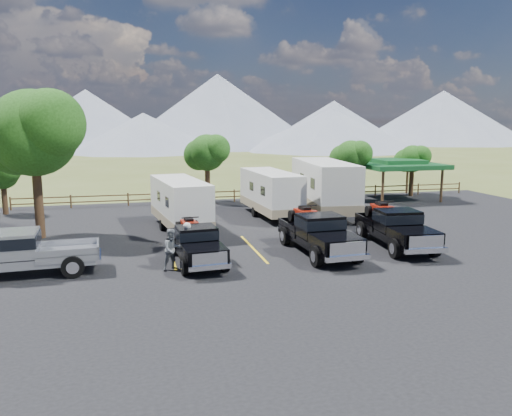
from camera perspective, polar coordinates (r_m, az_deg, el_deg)
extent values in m
plane|color=#535C27|center=(21.43, 7.50, -7.00)|extent=(320.00, 320.00, 0.00)
cube|color=black|center=(24.14, 4.90, -4.98)|extent=(44.00, 34.00, 0.04)
cube|color=gold|center=(23.92, -9.69, -5.16)|extent=(0.12, 5.50, 0.01)
cube|color=gold|center=(24.52, -0.30, -4.65)|extent=(0.12, 5.50, 0.01)
cube|color=gold|center=(25.72, 8.41, -4.06)|extent=(0.12, 5.50, 0.01)
cube|color=gold|center=(27.47, 16.17, -3.46)|extent=(0.12, 5.50, 0.01)
cylinder|color=#321F13|center=(28.76, -23.63, 1.14)|extent=(0.48, 0.48, 4.48)
sphere|color=#1C4511|center=(28.50, -24.09, 7.83)|extent=(4.48, 4.48, 4.48)
sphere|color=#1C4511|center=(27.55, -22.46, 8.90)|extent=(3.52, 3.52, 3.52)
sphere|color=#1C4511|center=(29.36, -25.55, 7.14)|extent=(3.84, 3.84, 3.84)
cylinder|color=#321F13|center=(39.99, 10.70, 2.80)|extent=(0.39, 0.39, 2.80)
sphere|color=#1C4511|center=(39.79, 10.79, 5.80)|extent=(2.52, 2.52, 2.52)
sphere|color=#1C4511|center=(39.60, 11.79, 6.14)|extent=(1.98, 1.98, 1.98)
sphere|color=#1C4511|center=(39.96, 9.89, 5.59)|extent=(2.16, 2.16, 2.16)
cylinder|color=#321F13|center=(43.69, 17.33, 2.92)|extent=(0.38, 0.38, 2.52)
sphere|color=#1C4511|center=(43.52, 17.46, 5.40)|extent=(2.24, 2.24, 2.24)
sphere|color=#1C4511|center=(43.41, 18.29, 5.66)|extent=(1.76, 1.76, 1.76)
sphere|color=#1C4511|center=(43.60, 16.70, 5.23)|extent=(1.92, 1.92, 1.92)
cylinder|color=#321F13|center=(38.75, -5.55, 2.92)|extent=(0.41, 0.41, 3.08)
sphere|color=#1C4511|center=(38.55, -5.61, 6.33)|extent=(2.80, 2.80, 2.80)
sphere|color=#1C4511|center=(38.13, -4.61, 6.76)|extent=(2.20, 2.20, 2.20)
sphere|color=#1C4511|center=(38.92, -6.52, 6.05)|extent=(2.40, 2.40, 2.40)
cylinder|color=#321F13|center=(37.38, -26.80, 1.00)|extent=(0.36, 0.36, 2.24)
sphere|color=#1C4511|center=(37.19, -27.00, 3.55)|extent=(2.10, 2.10, 2.10)
sphere|color=#1C4511|center=(36.70, -26.47, 3.88)|extent=(1.65, 1.65, 1.65)
cylinder|color=brown|center=(38.91, -26.25, 0.42)|extent=(0.12, 0.12, 1.00)
cylinder|color=brown|center=(38.25, -20.40, 0.68)|extent=(0.12, 0.12, 1.00)
cylinder|color=brown|center=(38.00, -14.40, 0.93)|extent=(0.12, 0.12, 1.00)
cylinder|color=brown|center=(38.16, -8.39, 1.17)|extent=(0.12, 0.12, 1.00)
cylinder|color=brown|center=(38.75, -2.49, 1.40)|extent=(0.12, 0.12, 1.00)
cylinder|color=brown|center=(39.72, 3.17, 1.60)|extent=(0.12, 0.12, 1.00)
cylinder|color=brown|center=(41.07, 8.52, 1.78)|extent=(0.12, 0.12, 1.00)
cylinder|color=brown|center=(42.75, 13.49, 1.93)|extent=(0.12, 0.12, 1.00)
cylinder|color=brown|center=(44.72, 18.05, 2.06)|extent=(0.12, 0.12, 1.00)
cylinder|color=brown|center=(46.96, 22.20, 2.16)|extent=(0.12, 0.12, 1.00)
cube|color=brown|center=(39.19, 0.38, 1.43)|extent=(36.00, 0.06, 0.08)
cube|color=brown|center=(39.14, 0.38, 2.01)|extent=(36.00, 0.06, 0.08)
cylinder|color=brown|center=(38.44, 14.27, 2.24)|extent=(0.20, 0.20, 2.60)
cylinder|color=brown|center=(42.88, 11.13, 3.12)|extent=(0.20, 0.20, 2.60)
cylinder|color=brown|center=(41.04, 20.45, 2.39)|extent=(0.20, 0.20, 2.60)
cylinder|color=brown|center=(45.22, 16.89, 3.22)|extent=(0.20, 0.20, 2.60)
cube|color=#185527|center=(41.67, 15.78, 4.75)|extent=(6.20, 6.20, 0.35)
cube|color=#185527|center=(41.65, 15.80, 5.16)|extent=(3.50, 3.50, 0.35)
cone|color=gray|center=(131.48, -18.76, 9.68)|extent=(44.00, 44.00, 14.00)
cone|color=gray|center=(128.92, -4.38, 11.06)|extent=(52.00, 52.00, 18.00)
cone|color=gray|center=(144.21, 8.86, 9.64)|extent=(40.00, 40.00, 12.00)
cone|color=gray|center=(155.99, 20.52, 9.70)|extent=(50.00, 50.00, 15.00)
cone|color=gray|center=(106.12, -12.68, 8.42)|extent=(32.00, 32.00, 8.00)
cone|color=gray|center=(111.53, 8.61, 8.86)|extent=(40.00, 40.00, 9.00)
cube|color=black|center=(22.23, -6.85, -4.77)|extent=(2.04, 5.15, 0.32)
cube|color=black|center=(20.54, -5.89, -5.03)|extent=(1.82, 1.72, 0.44)
cube|color=black|center=(21.98, -6.83, -3.23)|extent=(1.77, 1.51, 0.88)
cube|color=black|center=(21.95, -6.84, -2.90)|extent=(1.81, 1.57, 0.40)
cube|color=black|center=(23.69, -7.66, -3.27)|extent=(1.87, 2.25, 0.49)
cube|color=silver|center=(19.71, -5.30, -5.80)|extent=(1.41, 0.19, 0.49)
cube|color=silver|center=(19.75, -5.25, -6.78)|extent=(1.74, 0.30, 0.19)
cube|color=silver|center=(24.77, -8.12, -3.41)|extent=(1.74, 0.28, 0.19)
cylinder|color=black|center=(20.46, -8.12, -6.55)|extent=(0.33, 0.81, 0.80)
cylinder|color=black|center=(20.81, -3.59, -6.19)|extent=(0.33, 0.81, 0.80)
cylinder|color=black|center=(23.80, -9.68, -4.26)|extent=(0.33, 0.81, 0.80)
cylinder|color=black|center=(24.10, -5.77, -3.99)|extent=(0.33, 0.81, 0.80)
cube|color=maroon|center=(23.56, -7.70, -1.86)|extent=(0.71, 1.20, 0.31)
cube|color=black|center=(23.52, -7.71, -1.33)|extent=(0.41, 0.69, 0.16)
cube|color=maroon|center=(23.07, -7.47, -1.88)|extent=(0.73, 0.37, 0.19)
cylinder|color=black|center=(23.10, -7.53, -1.09)|extent=(0.80, 0.12, 0.05)
cylinder|color=black|center=(23.06, -8.42, -2.58)|extent=(0.27, 0.51, 0.49)
cylinder|color=black|center=(23.21, -6.49, -2.46)|extent=(0.27, 0.51, 0.49)
cylinder|color=black|center=(23.99, -8.84, -2.11)|extent=(0.27, 0.51, 0.49)
cylinder|color=black|center=(24.14, -6.98, -1.99)|extent=(0.27, 0.51, 0.49)
cube|color=black|center=(23.67, 7.16, -3.67)|extent=(2.10, 5.86, 0.37)
cube|color=black|center=(21.85, 9.21, -3.84)|extent=(2.02, 1.90, 0.51)
cube|color=black|center=(23.40, 7.32, -2.00)|extent=(1.97, 1.66, 1.02)
cube|color=black|center=(23.37, 7.33, -1.63)|extent=(2.01, 1.72, 0.46)
cube|color=black|center=(25.25, 5.54, -2.14)|extent=(2.04, 2.51, 0.56)
cube|color=silver|center=(20.96, 10.42, -4.61)|extent=(1.63, 0.15, 0.56)
cube|color=silver|center=(21.01, 10.46, -5.67)|extent=(2.00, 0.26, 0.22)
cube|color=silver|center=(26.43, 4.55, -2.33)|extent=(2.00, 0.24, 0.22)
cylinder|color=black|center=(21.56, 6.93, -5.51)|extent=(0.34, 0.93, 0.91)
cylinder|color=black|center=(22.36, 11.46, -5.08)|extent=(0.34, 0.93, 0.91)
cylinder|color=black|center=(25.19, 3.35, -3.21)|extent=(0.34, 0.93, 0.91)
cylinder|color=black|center=(25.87, 7.34, -2.93)|extent=(0.34, 0.93, 0.91)
cube|color=maroon|center=(25.12, 5.56, -0.61)|extent=(0.76, 1.35, 0.36)
cube|color=black|center=(25.07, 5.57, -0.03)|extent=(0.44, 0.78, 0.18)
cube|color=maroon|center=(24.59, 6.05, -0.60)|extent=(0.83, 0.39, 0.22)
cylinder|color=black|center=(24.62, 5.97, 0.26)|extent=(0.92, 0.10, 0.06)
cylinder|color=black|center=(24.48, 5.05, -1.36)|extent=(0.29, 0.58, 0.57)
cylinder|color=black|center=(24.82, 7.01, -1.24)|extent=(0.29, 0.58, 0.57)
cylinder|color=black|center=(25.50, 4.14, -0.89)|extent=(0.29, 0.58, 0.57)
cylinder|color=black|center=(25.83, 6.04, -0.78)|extent=(0.29, 0.58, 0.57)
cube|color=black|center=(25.69, 15.67, -2.89)|extent=(2.29, 5.91, 0.37)
cube|color=black|center=(23.91, 17.70, -3.00)|extent=(2.08, 1.97, 0.51)
cube|color=black|center=(25.43, 15.86, -1.34)|extent=(2.02, 1.72, 1.02)
cube|color=black|center=(25.41, 15.88, -1.00)|extent=(2.07, 1.79, 0.46)
cube|color=black|center=(27.26, 14.06, -1.50)|extent=(2.13, 2.58, 0.56)
cube|color=silver|center=(23.03, 18.87, -3.68)|extent=(1.63, 0.20, 0.56)
cube|color=silver|center=(23.07, 18.89, -4.65)|extent=(2.00, 0.33, 0.22)
cube|color=silver|center=(28.42, 13.05, -1.70)|extent=(2.00, 0.31, 0.22)
cylinder|color=black|center=(23.56, 15.63, -4.48)|extent=(0.37, 0.93, 0.91)
cylinder|color=black|center=(24.43, 19.69, -4.19)|extent=(0.37, 0.93, 0.91)
cylinder|color=black|center=(27.15, 12.02, -2.46)|extent=(0.37, 0.93, 0.91)
cylinder|color=black|center=(27.91, 15.67, -2.28)|extent=(0.37, 0.93, 0.91)
cube|color=maroon|center=(27.13, 14.12, -0.08)|extent=(0.81, 1.37, 0.36)
cube|color=black|center=(27.09, 14.15, 0.45)|extent=(0.46, 0.79, 0.18)
cube|color=maroon|center=(26.62, 14.62, -0.07)|extent=(0.84, 0.41, 0.22)
cylinder|color=black|center=(26.65, 14.56, 0.72)|extent=(0.92, 0.13, 0.06)
cylinder|color=black|center=(26.48, 13.69, -0.74)|extent=(0.31, 0.59, 0.57)
cylinder|color=black|center=(26.86, 15.48, -0.68)|extent=(0.31, 0.59, 0.57)
cylinder|color=black|center=(27.50, 12.77, -0.32)|extent=(0.31, 0.59, 0.57)
cylinder|color=black|center=(27.86, 14.51, -0.27)|extent=(0.31, 0.59, 0.57)
cube|color=white|center=(28.69, -8.69, 0.82)|extent=(3.02, 6.93, 2.41)
cube|color=gray|center=(28.85, -8.64, -1.02)|extent=(3.04, 6.97, 0.54)
cube|color=black|center=(26.81, -10.15, 0.67)|extent=(0.12, 0.80, 0.54)
cube|color=black|center=(27.31, -5.69, 0.95)|extent=(0.12, 0.80, 0.54)
cylinder|color=black|center=(28.99, -10.68, -1.93)|extent=(0.30, 0.65, 0.63)
cylinder|color=black|center=(29.42, -6.82, -1.65)|extent=(0.30, 0.65, 0.63)
cube|color=black|center=(24.96, -6.46, -3.40)|extent=(0.32, 1.61, 0.09)
cube|color=white|center=(32.41, 1.68, 2.01)|extent=(2.59, 6.94, 2.46)
cube|color=gray|center=(32.56, 1.68, 0.35)|extent=(2.61, 6.98, 0.55)
cube|color=black|center=(30.43, 0.77, 1.97)|extent=(0.07, 0.82, 0.55)
cube|color=black|center=(31.18, 4.63, 2.13)|extent=(0.07, 0.82, 0.55)
cylinder|color=black|center=(32.58, -0.19, -0.45)|extent=(0.27, 0.65, 0.64)
cylinder|color=black|center=(33.23, 3.19, -0.26)|extent=(0.27, 0.65, 0.64)
cube|color=black|center=(28.72, 4.43, -1.61)|extent=(0.21, 1.64, 0.09)
cube|color=white|center=(33.42, 7.79, 2.77)|extent=(3.46, 8.43, 2.95)
cube|color=gray|center=(33.58, 7.75, 0.82)|extent=(3.49, 8.47, 0.66)
cube|color=black|center=(31.07, 6.47, 2.82)|extent=(0.12, 0.98, 0.66)
cube|color=black|center=(31.84, 11.10, 2.86)|extent=(0.12, 0.98, 0.66)
cylinder|color=black|center=(33.67, 5.55, -0.05)|extent=(0.35, 0.79, 0.77)
cylinder|color=black|center=(34.33, 9.56, 0.05)|extent=(0.35, 0.79, 0.77)
cube|color=black|center=(28.86, 10.45, -1.50)|extent=(0.33, 1.97, 0.11)
cube|color=#94979D|center=(22.27, -25.18, -5.45)|extent=(5.73, 2.13, 0.36)
cube|color=#94979D|center=(22.12, -25.61, -3.68)|extent=(1.65, 1.94, 0.99)
cube|color=black|center=(22.09, -25.64, -3.31)|extent=(1.71, 1.99, 0.45)
cube|color=#94979D|center=(22.01, -20.62, -4.58)|extent=(2.48, 2.03, 0.54)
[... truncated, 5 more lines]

